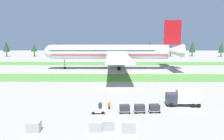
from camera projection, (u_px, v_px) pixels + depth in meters
ground_plane at (116, 125)px, 34.90m from camera, size 400.00×400.00×0.00m
grass_strip_near at (114, 78)px, 75.98m from camera, size 320.00×14.64×0.01m
grass_strip_far at (114, 64)px, 116.76m from camera, size 320.00×14.64×0.01m
airliner at (114, 52)px, 95.18m from camera, size 62.92×77.18×22.03m
baggage_tug at (99, 109)px, 40.23m from camera, size 2.67×1.45×1.97m
cargo_dolly_lead at (125, 108)px, 40.47m from camera, size 2.28×1.62×1.55m
cargo_dolly_second at (140, 108)px, 40.61m from camera, size 2.28×1.62×1.55m
cargo_dolly_third at (154, 108)px, 40.76m from camera, size 2.28×1.62×1.55m
catering_truck at (183, 97)px, 44.47m from camera, size 7.10×2.77×3.58m
ground_crew_marshaller at (143, 107)px, 41.15m from camera, size 0.36×0.52×1.74m
ground_crew_loader at (109, 105)px, 42.50m from camera, size 0.56×0.36×1.74m
uld_container_0 at (34, 127)px, 32.51m from camera, size 2.10×1.73×1.52m
uld_container_1 at (96, 126)px, 32.73m from camera, size 2.01×1.61×1.53m
uld_container_2 at (108, 125)px, 33.19m from camera, size 2.03×1.64×1.59m
uld_container_3 at (129, 127)px, 32.23m from camera, size 2.03×1.64×1.75m
taxiway_marker_0 at (117, 79)px, 72.34m from camera, size 0.44×0.44×0.69m
taxiway_marker_1 at (124, 80)px, 69.67m from camera, size 0.44×0.44×0.55m
taxiway_marker_2 at (156, 81)px, 68.26m from camera, size 0.44×0.44×0.50m
taxiway_marker_3 at (150, 81)px, 68.06m from camera, size 0.44×0.44×0.60m
distant_tree_line at (105, 47)px, 158.87m from camera, size 202.45×10.45×12.06m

